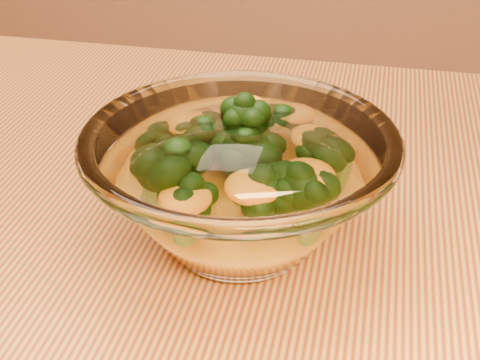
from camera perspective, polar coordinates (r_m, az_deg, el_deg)
glass_bowl at (r=0.45m, az=0.00°, el=-0.49°), size 0.21×0.21×0.09m
cheese_sauce at (r=0.46m, az=0.00°, el=-2.56°), size 0.12×0.12×0.03m
broccoli_heap at (r=0.44m, az=-0.17°, el=1.20°), size 0.14×0.13×0.07m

